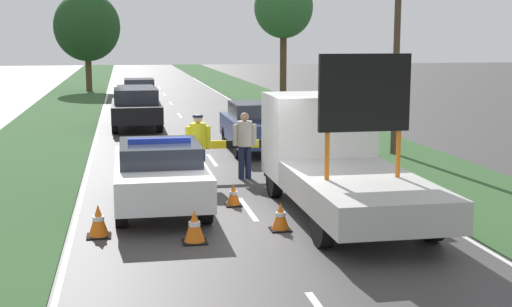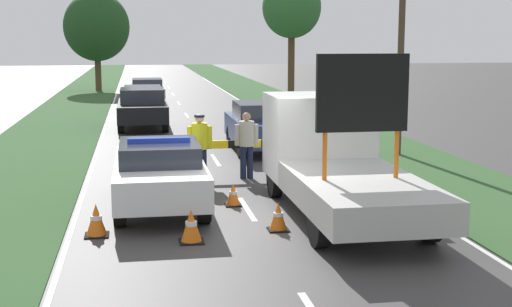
% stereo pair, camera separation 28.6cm
% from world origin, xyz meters
% --- Properties ---
extents(ground_plane, '(160.00, 160.00, 0.00)m').
position_xyz_m(ground_plane, '(0.00, 0.00, 0.00)').
color(ground_plane, '#3D3A3A').
extents(lane_markings, '(7.29, 69.01, 0.01)m').
position_xyz_m(lane_markings, '(0.00, 15.07, 0.00)').
color(lane_markings, silver).
rests_on(lane_markings, ground).
extents(grass_verge_left, '(3.72, 120.00, 0.03)m').
position_xyz_m(grass_verge_left, '(-5.56, 20.00, 0.01)').
color(grass_verge_left, '#2D5128').
rests_on(grass_verge_left, ground).
extents(grass_verge_right, '(3.72, 120.00, 0.03)m').
position_xyz_m(grass_verge_right, '(5.56, 20.00, 0.01)').
color(grass_verge_right, '#2D5128').
rests_on(grass_verge_right, ground).
extents(police_car, '(1.90, 4.73, 1.56)m').
position_xyz_m(police_car, '(-1.85, 1.18, 0.79)').
color(police_car, white).
rests_on(police_car, ground).
extents(work_truck, '(2.29, 6.38, 3.37)m').
position_xyz_m(work_truck, '(1.85, 0.47, 1.14)').
color(work_truck, white).
rests_on(work_truck, ground).
extents(road_barrier, '(2.65, 0.08, 0.98)m').
position_xyz_m(road_barrier, '(0.05, 4.36, 0.80)').
color(road_barrier, black).
rests_on(road_barrier, ground).
extents(police_officer, '(0.63, 0.40, 1.76)m').
position_xyz_m(police_officer, '(-0.75, 3.67, 1.05)').
color(police_officer, '#191E38').
rests_on(police_officer, ground).
extents(pedestrian_civilian, '(0.62, 0.40, 1.74)m').
position_xyz_m(pedestrian_civilian, '(0.50, 4.05, 1.02)').
color(pedestrian_civilian, '#191E38').
rests_on(pedestrian_civilian, ground).
extents(traffic_cone_near_police, '(0.45, 0.45, 0.62)m').
position_xyz_m(traffic_cone_near_police, '(-3.09, -0.87, 0.31)').
color(traffic_cone_near_police, black).
rests_on(traffic_cone_near_police, ground).
extents(traffic_cone_centre_front, '(0.36, 0.36, 0.50)m').
position_xyz_m(traffic_cone_centre_front, '(-0.25, 1.10, 0.25)').
color(traffic_cone_centre_front, black).
rests_on(traffic_cone_centre_front, ground).
extents(traffic_cone_near_truck, '(0.40, 0.40, 0.55)m').
position_xyz_m(traffic_cone_near_truck, '(0.33, -1.05, 0.27)').
color(traffic_cone_near_truck, black).
rests_on(traffic_cone_near_truck, ground).
extents(traffic_cone_behind_barrier, '(0.44, 0.44, 0.61)m').
position_xyz_m(traffic_cone_behind_barrier, '(-1.38, -1.58, 0.30)').
color(traffic_cone_behind_barrier, black).
rests_on(traffic_cone_behind_barrier, ground).
extents(queued_car_hatch_blue, '(1.78, 4.28, 1.59)m').
position_xyz_m(queued_car_hatch_blue, '(1.62, 8.47, 0.81)').
color(queued_car_hatch_blue, navy).
rests_on(queued_car_hatch_blue, ground).
extents(queued_car_sedan_black, '(1.94, 4.56, 1.62)m').
position_xyz_m(queued_car_sedan_black, '(-2.08, 14.98, 0.84)').
color(queued_car_sedan_black, black).
rests_on(queued_car_sedan_black, ground).
extents(queued_car_van_white, '(1.94, 4.14, 1.36)m').
position_xyz_m(queued_car_van_white, '(-2.01, 20.43, 0.71)').
color(queued_car_van_white, silver).
rests_on(queued_car_van_white, ground).
extents(queued_car_sedan_silver, '(1.84, 4.56, 1.35)m').
position_xyz_m(queued_car_sedan_silver, '(-1.71, 26.36, 0.73)').
color(queued_car_sedan_silver, '#B2B2B7').
rests_on(queued_car_sedan_silver, ground).
extents(roadside_tree_near_left, '(4.39, 4.39, 6.62)m').
position_xyz_m(roadside_tree_near_left, '(-4.84, 35.53, 4.31)').
color(roadside_tree_near_left, '#4C3823').
rests_on(roadside_tree_near_left, ground).
extents(roadside_tree_near_right, '(3.29, 3.29, 7.02)m').
position_xyz_m(roadside_tree_near_right, '(6.37, 25.59, 5.25)').
color(roadside_tree_near_right, '#4C3823').
rests_on(roadside_tree_near_right, ground).
extents(utility_pole, '(1.20, 0.20, 8.39)m').
position_xyz_m(utility_pole, '(5.76, 6.98, 4.31)').
color(utility_pole, '#473828').
rests_on(utility_pole, ground).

